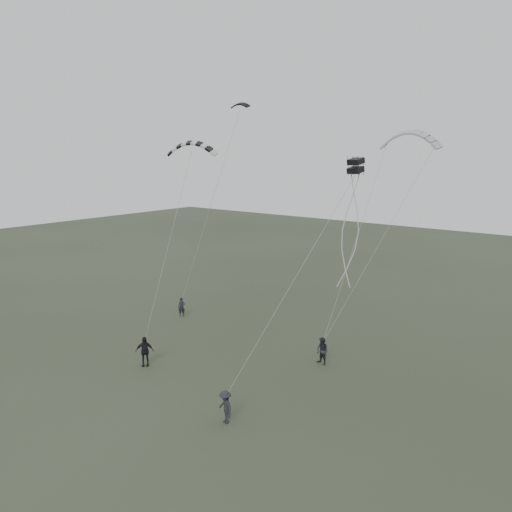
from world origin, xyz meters
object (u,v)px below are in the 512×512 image
Objects in this scene: kite_striped at (192,143)px; kite_pale_large at (410,132)px; flyer_right at (322,351)px; flyer_center at (145,351)px; flyer_left at (182,307)px; flyer_far at (225,407)px; kite_box at (356,166)px; kite_dark_small at (240,104)px.

kite_pale_large is at bearing 13.31° from kite_striped.
flyer_center reaches higher than flyer_right.
flyer_left is 17.49m from flyer_far.
kite_box is (12.46, -0.54, -1.32)m from kite_striped.
flyer_left is at bearing 165.72° from flyer_far.
kite_dark_small is at bearing 56.73° from flyer_center.
flyer_right reaches higher than flyer_far.
kite_pale_large is at bearing 93.36° from flyer_right.
kite_striped is (4.87, -3.20, 13.29)m from flyer_left.
flyer_far is at bearing -79.57° from flyer_right.
kite_dark_small is at bearing 165.93° from flyer_right.
flyer_left is 0.89× the size of flyer_right.
kite_box reaches higher than flyer_center.
flyer_left is 14.30m from flyer_right.
kite_pale_large is at bearing 107.45° from flyer_far.
kite_striped is at bearing -138.07° from kite_pale_large.
kite_box is at bearing -22.65° from flyer_center.
kite_pale_large reaches higher than kite_box.
flyer_far is 17.64m from kite_striped.
flyer_far is 23.25m from kite_pale_large.
kite_dark_small reaches higher than flyer_left.
flyer_center is (5.35, -8.40, 0.18)m from flyer_left.
flyer_right is at bearing -102.77° from kite_pale_large.
flyer_right is at bearing -32.86° from kite_dark_small.
flyer_left is 2.19× the size of kite_box.
flyer_center is 0.45× the size of kite_pale_large.
flyer_right is at bearing -21.11° from kite_striped.
kite_box is (14.37, -7.99, -4.50)m from kite_dark_small.
flyer_center is 1.23× the size of kite_dark_small.
flyer_right is at bearing 111.02° from flyer_far.
kite_striped is 4.60× the size of kite_box.
flyer_center is 8.91m from flyer_far.
flyer_center is 1.13× the size of flyer_far.
kite_box is (17.33, -3.74, 11.97)m from flyer_left.
flyer_center is 2.68× the size of kite_box.
flyer_far is (-0.24, -9.22, -0.03)m from flyer_right.
flyer_far is at bearing -60.00° from kite_dark_small.
flyer_center is at bearing -126.31° from kite_pale_large.
kite_dark_small is at bearing 156.36° from kite_box.
kite_dark_small is at bearing -167.67° from kite_pale_large.
kite_dark_small is 13.44m from kite_pale_large.
flyer_left is 0.48× the size of kite_striped.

